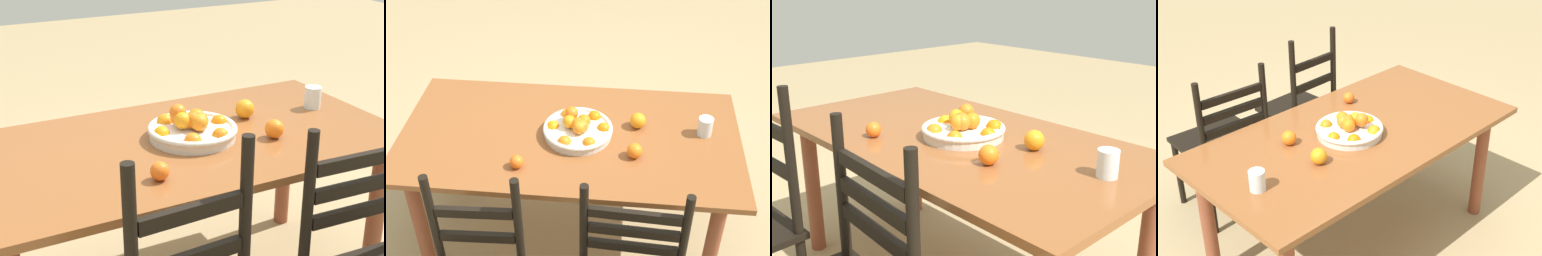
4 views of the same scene
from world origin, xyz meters
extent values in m
cube|color=brown|center=(0.00, 0.00, 0.70)|extent=(1.69, 0.88, 0.03)
cylinder|color=brown|center=(-0.72, -0.32, 0.34)|extent=(0.07, 0.07, 0.69)
cylinder|color=brown|center=(0.72, -0.32, 0.34)|extent=(0.07, 0.07, 0.69)
cylinder|color=brown|center=(0.72, 0.32, 0.34)|extent=(0.07, 0.07, 0.69)
cylinder|color=black|center=(-0.13, 0.61, 0.71)|extent=(0.04, 0.04, 0.49)
cylinder|color=black|center=(-0.53, 0.63, 0.71)|extent=(0.04, 0.04, 0.49)
cube|color=black|center=(-0.33, 0.62, 0.64)|extent=(0.37, 0.04, 0.04)
cube|color=black|center=(-0.33, 0.62, 0.73)|extent=(0.37, 0.04, 0.04)
cube|color=black|center=(-0.33, 0.62, 0.82)|extent=(0.37, 0.04, 0.04)
cylinder|color=black|center=(0.13, 0.66, 0.74)|extent=(0.04, 0.04, 0.54)
cylinder|color=silver|center=(-0.04, 0.00, 0.74)|extent=(0.33, 0.33, 0.04)
torus|color=silver|center=(-0.04, 0.00, 0.76)|extent=(0.35, 0.35, 0.02)
sphere|color=orange|center=(0.08, -0.01, 0.76)|extent=(0.06, 0.06, 0.06)
sphere|color=orange|center=(0.01, 0.11, 0.76)|extent=(0.07, 0.07, 0.07)
sphere|color=orange|center=(-0.11, 0.11, 0.76)|extent=(0.06, 0.06, 0.06)
sphere|color=orange|center=(-0.17, -0.02, 0.76)|extent=(0.06, 0.06, 0.06)
sphere|color=orange|center=(-0.12, -0.11, 0.76)|extent=(0.07, 0.07, 0.07)
sphere|color=orange|center=(0.02, -0.11, 0.76)|extent=(0.07, 0.07, 0.07)
sphere|color=orange|center=(-0.01, -0.05, 0.81)|extent=(0.07, 0.07, 0.07)
sphere|color=orange|center=(0.00, -0.04, 0.80)|extent=(0.06, 0.06, 0.06)
sphere|color=orange|center=(-0.06, 0.02, 0.79)|extent=(0.07, 0.07, 0.07)
sphere|color=orange|center=(-0.07, -0.02, 0.79)|extent=(0.07, 0.07, 0.07)
sphere|color=orange|center=(0.00, 0.00, 0.80)|extent=(0.06, 0.06, 0.06)
sphere|color=orange|center=(-0.04, 0.01, 0.80)|extent=(0.07, 0.07, 0.07)
sphere|color=orange|center=(-0.05, 0.04, 0.79)|extent=(0.06, 0.06, 0.06)
sphere|color=orange|center=(0.21, 0.27, 0.75)|extent=(0.06, 0.06, 0.06)
sphere|color=orange|center=(-0.34, -0.10, 0.76)|extent=(0.08, 0.08, 0.08)
sphere|color=orange|center=(-0.32, 0.14, 0.76)|extent=(0.07, 0.07, 0.07)
cylinder|color=silver|center=(-0.67, -0.07, 0.77)|extent=(0.07, 0.07, 0.10)
camera|label=1|loc=(0.89, 1.83, 1.59)|focal=54.50mm
camera|label=2|loc=(-0.25, 2.07, 2.36)|focal=49.88mm
camera|label=3|loc=(-1.43, 1.29, 1.36)|focal=45.58mm
camera|label=4|loc=(-1.78, -1.77, 2.12)|focal=52.19mm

